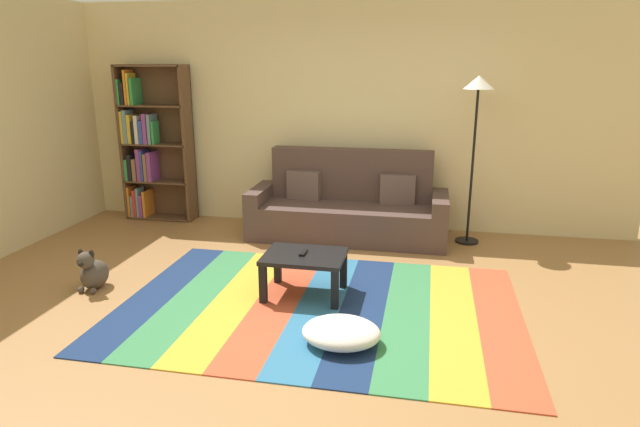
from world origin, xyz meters
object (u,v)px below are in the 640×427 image
couch (348,209)px  pouf (341,332)px  tv_remote (303,253)px  bookshelf (149,146)px  coffee_table (304,262)px  standing_lamp (477,105)px  dog (93,272)px

couch → pouf: bearing=-82.6°
tv_remote → pouf: bearing=-58.8°
bookshelf → pouf: (2.96, -2.83, -0.84)m
bookshelf → coffee_table: bookshelf is taller
bookshelf → tv_remote: 3.25m
pouf → standing_lamp: 3.15m
dog → tv_remote: 1.93m
dog → couch: bearing=44.2°
bookshelf → dog: bookshelf is taller
pouf → tv_remote: (-0.47, 0.81, 0.29)m
dog → standing_lamp: standing_lamp is taller
coffee_table → dog: size_ratio=1.76×
couch → tv_remote: bearing=-94.5°
couch → coffee_table: (-0.12, -1.75, -0.02)m
couch → tv_remote: size_ratio=15.07×
bookshelf → standing_lamp: size_ratio=1.06×
couch → standing_lamp: (1.36, 0.05, 1.21)m
bookshelf → standing_lamp: 4.04m
bookshelf → pouf: bookshelf is taller
couch → dog: bearing=-135.8°
tv_remote → couch: bearing=86.8°
bookshelf → standing_lamp: bearing=-3.3°
bookshelf → dog: 2.47m
pouf → dog: size_ratio=1.45×
bookshelf → coffee_table: bearing=-39.1°
pouf → dog: 2.43m
dog → tv_remote: size_ratio=2.65×
couch → standing_lamp: size_ratio=1.22×
dog → tv_remote: (1.90, 0.24, 0.23)m
couch → coffee_table: couch is taller
coffee_table → couch: bearing=85.9°
couch → tv_remote: (-0.14, -1.73, 0.06)m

